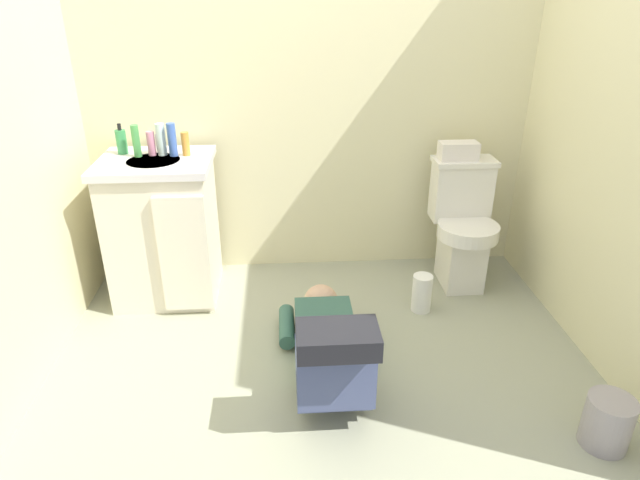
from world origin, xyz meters
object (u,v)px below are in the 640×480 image
(person_plumber, at_px, (328,346))
(paper_towel_roll, at_px, (422,293))
(bottle_clear, at_px, (161,139))
(bottle_blue, at_px, (172,140))
(soap_dispenser, at_px, (121,141))
(bottle_green, at_px, (136,141))
(tissue_box, at_px, (458,151))
(toilet, at_px, (462,226))
(trash_can, at_px, (607,422))
(faucet, at_px, (158,143))
(vanity_cabinet, at_px, (164,228))
(bottle_amber, at_px, (186,144))
(bottle_pink, at_px, (151,143))

(person_plumber, height_order, paper_towel_roll, person_plumber)
(bottle_clear, distance_m, bottle_blue, 0.07)
(soap_dispenser, relative_size, bottle_green, 0.97)
(bottle_clear, bearing_deg, tissue_box, 1.19)
(toilet, distance_m, bottle_blue, 1.73)
(soap_dispenser, bearing_deg, person_plumber, -42.26)
(bottle_clear, height_order, trash_can, bottle_clear)
(faucet, distance_m, bottle_green, 0.13)
(trash_can, bearing_deg, bottle_clear, 143.66)
(bottle_green, bearing_deg, bottle_clear, 9.89)
(vanity_cabinet, bearing_deg, bottle_blue, 34.22)
(faucet, xyz_separation_m, bottle_amber, (0.16, -0.08, 0.01))
(bottle_pink, bearing_deg, tissue_box, 1.15)
(tissue_box, bearing_deg, paper_towel_roll, -121.88)
(bottle_clear, relative_size, paper_towel_roll, 0.79)
(person_plumber, distance_m, bottle_green, 1.50)
(vanity_cabinet, height_order, bottle_blue, bottle_blue)
(tissue_box, xyz_separation_m, bottle_clear, (-1.66, -0.03, 0.11))
(bottle_clear, bearing_deg, soap_dispenser, 169.16)
(person_plumber, height_order, bottle_clear, bottle_clear)
(soap_dispenser, height_order, bottle_clear, bottle_clear)
(bottle_pink, bearing_deg, person_plumber, -45.91)
(toilet, height_order, bottle_green, bottle_green)
(person_plumber, bearing_deg, bottle_clear, 132.24)
(paper_towel_roll, bearing_deg, trash_can, -64.11)
(bottle_pink, relative_size, trash_can, 0.59)
(person_plumber, relative_size, paper_towel_roll, 4.91)
(toilet, height_order, bottle_blue, bottle_blue)
(soap_dispenser, distance_m, bottle_clear, 0.23)
(paper_towel_roll, bearing_deg, bottle_pink, 165.56)
(paper_towel_roll, bearing_deg, faucet, 163.03)
(bottle_amber, bearing_deg, soap_dispenser, 170.14)
(tissue_box, xyz_separation_m, bottle_amber, (-1.53, -0.05, 0.08))
(vanity_cabinet, xyz_separation_m, bottle_blue, (0.09, 0.06, 0.49))
(bottle_amber, bearing_deg, paper_towel_roll, -15.66)
(person_plumber, distance_m, trash_can, 1.17)
(toilet, xyz_separation_m, bottle_clear, (-1.70, 0.06, 0.54))
(person_plumber, bearing_deg, trash_can, -24.25)
(person_plumber, relative_size, bottle_green, 6.19)
(faucet, bearing_deg, paper_towel_roll, -16.97)
(vanity_cabinet, bearing_deg, bottle_amber, 21.84)
(bottle_pink, bearing_deg, faucet, 70.50)
(tissue_box, height_order, bottle_clear, bottle_clear)
(vanity_cabinet, bearing_deg, paper_towel_roll, -11.53)
(bottle_green, distance_m, bottle_amber, 0.26)
(soap_dispenser, xyz_separation_m, bottle_amber, (0.35, -0.06, -0.00))
(bottle_amber, bearing_deg, bottle_clear, 171.82)
(tissue_box, distance_m, bottle_green, 1.79)
(toilet, xyz_separation_m, soap_dispenser, (-1.93, 0.10, 0.52))
(vanity_cabinet, xyz_separation_m, paper_towel_roll, (1.43, -0.29, -0.31))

